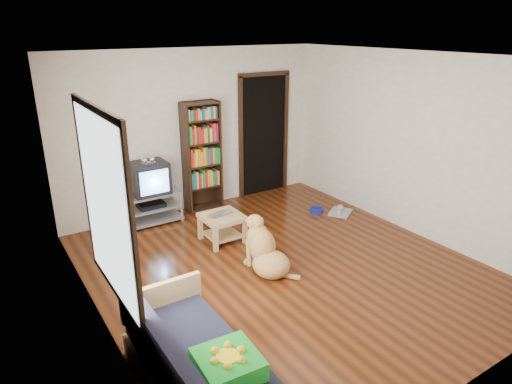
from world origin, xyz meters
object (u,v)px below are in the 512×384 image
laptop (223,215)px  grey_rag (340,212)px  tv_stand (151,207)px  bookshelf (202,151)px  crt_tv (148,177)px  sofa (198,373)px  dog_bowl (317,210)px  green_cushion (228,364)px  dog (265,252)px  coffee_table (222,223)px

laptop → grey_rag: size_ratio=0.89×
tv_stand → bookshelf: bookshelf is taller
tv_stand → crt_tv: crt_tv is taller
tv_stand → laptop: bearing=-62.7°
crt_tv → sofa: (-0.97, -3.65, -0.48)m
tv_stand → sofa: size_ratio=0.50×
laptop → dog_bowl: 1.86m
bookshelf → sofa: size_ratio=1.00×
bookshelf → tv_stand: bearing=-174.4°
green_cushion → dog: (1.51, 1.73, -0.23)m
grey_rag → crt_tv: crt_tv is taller
bookshelf → coffee_table: 1.49m
crt_tv → sofa: bearing=-104.9°
dog → dog_bowl: bearing=31.9°
dog_bowl → dog: bearing=-148.1°
crt_tv → dog: 2.36m
crt_tv → bookshelf: bookshelf is taller
dog_bowl → coffee_table: 1.84m
bookshelf → laptop: bearing=-104.6°
dog_bowl → tv_stand: size_ratio=0.24×
green_cushion → dog: 2.31m
bookshelf → sofa: bearing=-117.3°
sofa → dog_bowl: bearing=36.8°
tv_stand → crt_tv: (0.00, 0.02, 0.47)m
green_cushion → tv_stand: (0.85, 3.92, -0.23)m
sofa → green_cushion: bearing=-66.8°
green_cushion → bookshelf: bearing=69.7°
green_cushion → bookshelf: bookshelf is taller
crt_tv → coffee_table: 1.41m
sofa → dog: bearing=41.5°
coffee_table → laptop: bearing=-90.0°
dog_bowl → dog: (-1.78, -1.11, 0.22)m
tv_stand → dog_bowl: bearing=-23.9°
tv_stand → grey_rag: bearing=-25.9°
green_cushion → bookshelf: size_ratio=0.26×
green_cushion → tv_stand: size_ratio=0.51×
grey_rag → sofa: sofa is taller
crt_tv → coffee_table: bearing=-62.5°
crt_tv → sofa: 3.81m
coffee_table → dog: (0.04, -1.03, -0.02)m
tv_stand → coffee_table: (0.62, -1.16, 0.01)m
dog_bowl → dog: size_ratio=0.26×
green_cushion → laptop: green_cushion is taller
tv_stand → coffee_table: size_ratio=1.64×
dog → bookshelf: bearing=82.7°
laptop → bookshelf: bearing=65.6°
green_cushion → dog: size_ratio=0.54×
laptop → coffee_table: size_ratio=0.65×
green_cushion → laptop: 3.10m
grey_rag → dog: (-2.08, -0.86, 0.25)m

